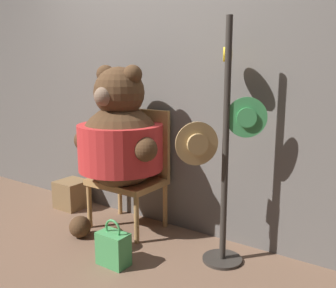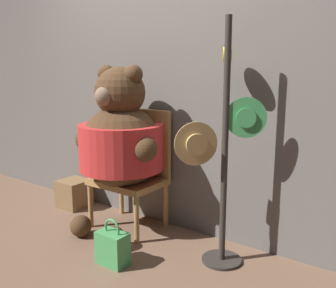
{
  "view_description": "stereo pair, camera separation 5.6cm",
  "coord_description": "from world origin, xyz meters",
  "px_view_note": "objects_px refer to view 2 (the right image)",
  "views": [
    {
      "loc": [
        1.89,
        -2.0,
        1.33
      ],
      "look_at": [
        0.34,
        0.22,
        0.79
      ],
      "focal_mm": 40.0,
      "sensor_mm": 36.0,
      "label": 1
    },
    {
      "loc": [
        1.94,
        -1.97,
        1.33
      ],
      "look_at": [
        0.34,
        0.22,
        0.79
      ],
      "focal_mm": 40.0,
      "sensor_mm": 36.0,
      "label": 2
    }
  ],
  "objects_px": {
    "chair": "(134,166)",
    "handbag_on_ground": "(113,247)",
    "hat_display_rack": "(221,151)",
    "teddy_bear": "(121,141)"
  },
  "relations": [
    {
      "from": "chair",
      "to": "handbag_on_ground",
      "type": "height_order",
      "value": "chair"
    },
    {
      "from": "hat_display_rack",
      "to": "handbag_on_ground",
      "type": "bearing_deg",
      "value": -140.79
    },
    {
      "from": "teddy_bear",
      "to": "handbag_on_ground",
      "type": "relative_size",
      "value": 4.12
    },
    {
      "from": "chair",
      "to": "hat_display_rack",
      "type": "relative_size",
      "value": 0.6
    },
    {
      "from": "hat_display_rack",
      "to": "teddy_bear",
      "type": "bearing_deg",
      "value": -179.62
    },
    {
      "from": "teddy_bear",
      "to": "chair",
      "type": "bearing_deg",
      "value": 89.91
    },
    {
      "from": "chair",
      "to": "hat_display_rack",
      "type": "xyz_separation_m",
      "value": [
        0.91,
        -0.16,
        0.28
      ]
    },
    {
      "from": "teddy_bear",
      "to": "hat_display_rack",
      "type": "bearing_deg",
      "value": 0.38
    },
    {
      "from": "chair",
      "to": "teddy_bear",
      "type": "relative_size",
      "value": 0.73
    },
    {
      "from": "hat_display_rack",
      "to": "handbag_on_ground",
      "type": "xyz_separation_m",
      "value": [
        -0.57,
        -0.47,
        -0.68
      ]
    }
  ]
}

